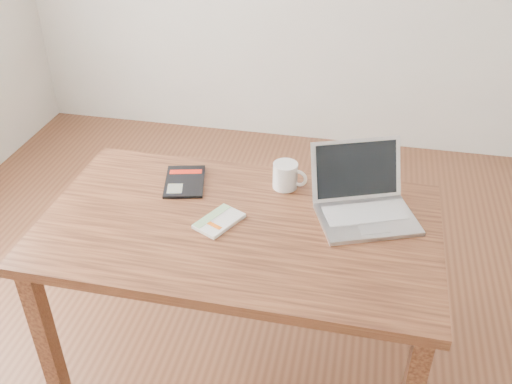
% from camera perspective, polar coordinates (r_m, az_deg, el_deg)
% --- Properties ---
extents(room, '(4.04, 4.04, 2.70)m').
position_cam_1_polar(room, '(1.83, -2.27, 14.16)').
color(room, '#542F1D').
rests_on(room, ground).
extents(desk, '(1.42, 0.82, 0.75)m').
position_cam_1_polar(desk, '(2.08, -1.69, -5.08)').
color(desk, '#502B18').
rests_on(desk, ground).
extents(white_guidebook, '(0.17, 0.20, 0.02)m').
position_cam_1_polar(white_guidebook, '(2.03, -3.72, -2.92)').
color(white_guidebook, beige).
rests_on(white_guidebook, desk).
extents(black_guidebook, '(0.20, 0.26, 0.01)m').
position_cam_1_polar(black_guidebook, '(2.26, -7.15, 1.05)').
color(black_guidebook, black).
rests_on(black_guidebook, desk).
extents(laptop, '(0.43, 0.42, 0.23)m').
position_cam_1_polar(laptop, '(2.09, 10.67, -0.87)').
color(laptop, silver).
rests_on(laptop, desk).
extents(coffee_mug, '(0.14, 0.10, 0.10)m').
position_cam_1_polar(coffee_mug, '(2.20, 3.02, 1.69)').
color(coffee_mug, white).
rests_on(coffee_mug, desk).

